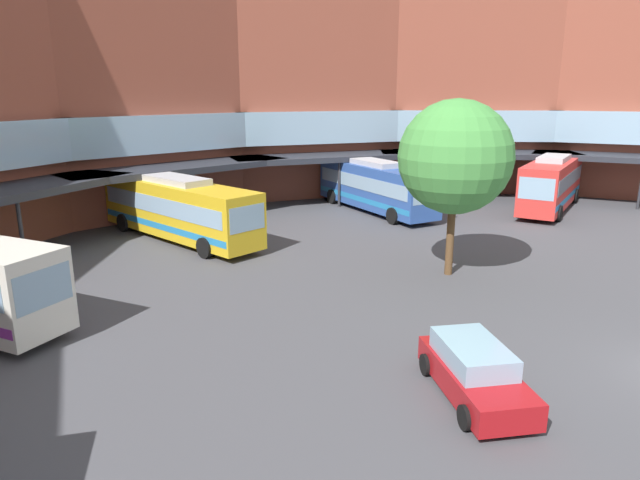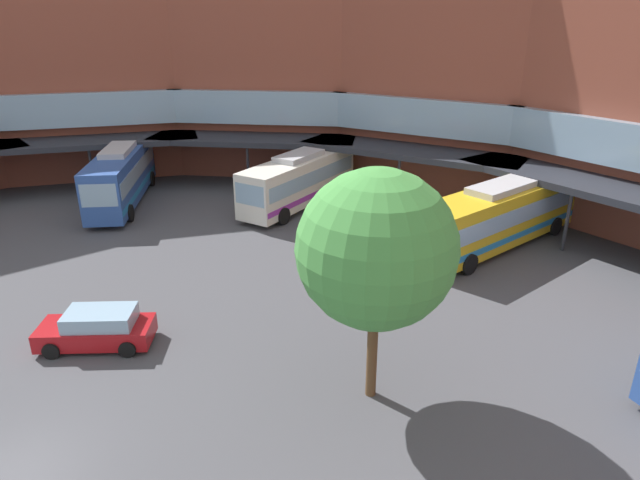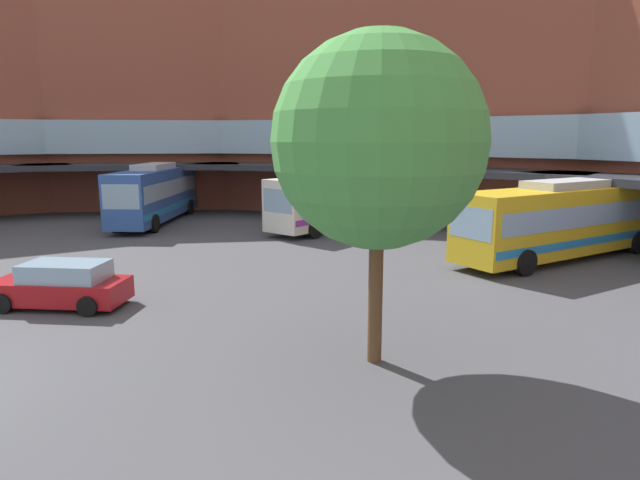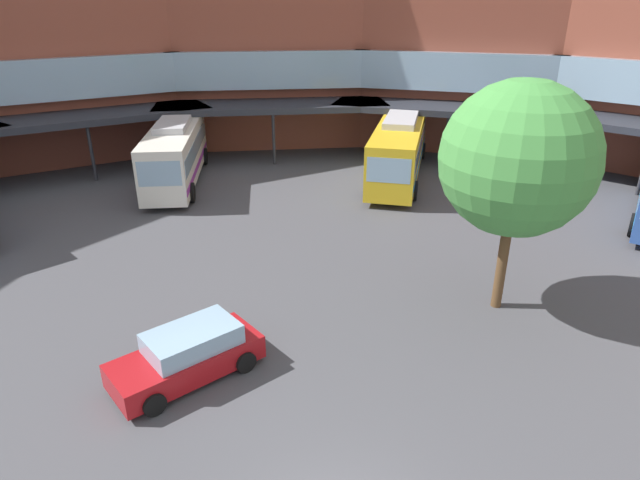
{
  "view_description": "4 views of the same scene",
  "coord_description": "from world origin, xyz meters",
  "px_view_note": "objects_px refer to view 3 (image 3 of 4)",
  "views": [
    {
      "loc": [
        -18.91,
        0.6,
        8.4
      ],
      "look_at": [
        -1.91,
        12.33,
        2.89
      ],
      "focal_mm": 31.46,
      "sensor_mm": 36.0,
      "label": 1
    },
    {
      "loc": [
        14.71,
        -3.12,
        12.41
      ],
      "look_at": [
        -0.55,
        13.78,
        3.05
      ],
      "focal_mm": 31.26,
      "sensor_mm": 36.0,
      "label": 2
    },
    {
      "loc": [
        14.5,
        0.43,
        5.63
      ],
      "look_at": [
        1.0,
        11.73,
        2.31
      ],
      "focal_mm": 30.64,
      "sensor_mm": 36.0,
      "label": 3
    },
    {
      "loc": [
        0.26,
        -7.77,
        10.47
      ],
      "look_at": [
        -1.19,
        10.39,
        2.2
      ],
      "focal_mm": 30.7,
      "sensor_mm": 36.0,
      "label": 4
    }
  ],
  "objects_px": {
    "bus_4": "(337,199)",
    "plaza_tree": "(378,142)",
    "bus_1": "(563,219)",
    "bus_2": "(155,193)",
    "parked_car": "(61,285)"
  },
  "relations": [
    {
      "from": "bus_1",
      "to": "bus_4",
      "type": "distance_m",
      "value": 13.47
    },
    {
      "from": "bus_4",
      "to": "plaza_tree",
      "type": "distance_m",
      "value": 21.06
    },
    {
      "from": "bus_1",
      "to": "bus_2",
      "type": "height_order",
      "value": "bus_2"
    },
    {
      "from": "bus_1",
      "to": "plaza_tree",
      "type": "relative_size",
      "value": 1.55
    },
    {
      "from": "bus_1",
      "to": "bus_2",
      "type": "distance_m",
      "value": 24.93
    },
    {
      "from": "bus_2",
      "to": "bus_1",
      "type": "bearing_deg",
      "value": 65.68
    },
    {
      "from": "bus_1",
      "to": "plaza_tree",
      "type": "height_order",
      "value": "plaza_tree"
    },
    {
      "from": "bus_1",
      "to": "bus_2",
      "type": "relative_size",
      "value": 1.23
    },
    {
      "from": "bus_1",
      "to": "parked_car",
      "type": "height_order",
      "value": "bus_1"
    },
    {
      "from": "bus_4",
      "to": "plaza_tree",
      "type": "height_order",
      "value": "plaza_tree"
    },
    {
      "from": "plaza_tree",
      "to": "bus_4",
      "type": "bearing_deg",
      "value": 140.89
    },
    {
      "from": "bus_4",
      "to": "bus_2",
      "type": "bearing_deg",
      "value": -60.82
    },
    {
      "from": "bus_4",
      "to": "parked_car",
      "type": "relative_size",
      "value": 2.48
    },
    {
      "from": "bus_1",
      "to": "plaza_tree",
      "type": "xyz_separation_m",
      "value": [
        2.81,
        -15.36,
        3.65
      ]
    },
    {
      "from": "bus_2",
      "to": "bus_4",
      "type": "relative_size",
      "value": 0.94
    }
  ]
}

